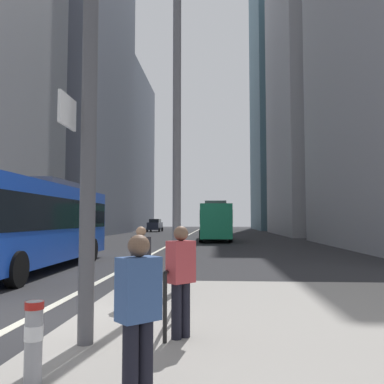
# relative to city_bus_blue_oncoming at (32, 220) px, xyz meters

# --- Properties ---
(ground_plane) EXTENTS (160.00, 160.00, 0.00)m
(ground_plane) POSITION_rel_city_bus_blue_oncoming_xyz_m (3.22, 12.98, -1.84)
(ground_plane) COLOR #28282B
(median_island) EXTENTS (9.00, 10.00, 0.15)m
(median_island) POSITION_rel_city_bus_blue_oncoming_xyz_m (8.72, -8.02, -1.76)
(median_island) COLOR gray
(median_island) RESTS_ON ground
(lane_centre_line) EXTENTS (0.20, 80.00, 0.01)m
(lane_centre_line) POSITION_rel_city_bus_blue_oncoming_xyz_m (3.22, 22.98, -1.83)
(lane_centre_line) COLOR beige
(lane_centre_line) RESTS_ON ground
(office_tower_left_mid) EXTENTS (13.72, 19.36, 39.93)m
(office_tower_left_mid) POSITION_rel_city_bus_blue_oncoming_xyz_m (-12.78, 36.74, 18.13)
(office_tower_left_mid) COLOR slate
(office_tower_left_mid) RESTS_ON ground
(office_tower_left_far) EXTENTS (10.87, 25.42, 30.29)m
(office_tower_left_far) POSITION_rel_city_bus_blue_oncoming_xyz_m (-12.78, 62.93, 13.31)
(office_tower_left_far) COLOR slate
(office_tower_left_far) RESTS_ON ground
(office_tower_right_mid) EXTENTS (12.03, 20.99, 42.83)m
(office_tower_right_mid) POSITION_rel_city_bus_blue_oncoming_xyz_m (20.22, 37.55, 19.58)
(office_tower_right_mid) COLOR #9E9EA3
(office_tower_right_mid) RESTS_ON ground
(office_tower_right_far) EXTENTS (13.00, 20.81, 57.73)m
(office_tower_right_far) POSITION_rel_city_bus_blue_oncoming_xyz_m (20.22, 62.81, 27.03)
(office_tower_right_far) COLOR slate
(office_tower_right_far) RESTS_ON ground
(city_bus_blue_oncoming) EXTENTS (2.87, 11.28, 3.40)m
(city_bus_blue_oncoming) POSITION_rel_city_bus_blue_oncoming_xyz_m (0.00, 0.00, 0.00)
(city_bus_blue_oncoming) COLOR blue
(city_bus_blue_oncoming) RESTS_ON ground
(city_bus_red_receding) EXTENTS (2.93, 11.32, 3.40)m
(city_bus_red_receding) POSITION_rel_city_bus_blue_oncoming_xyz_m (6.48, 22.45, 0.00)
(city_bus_red_receding) COLOR #198456
(city_bus_red_receding) RESTS_ON ground
(car_oncoming_mid) EXTENTS (2.09, 4.44, 1.94)m
(car_oncoming_mid) POSITION_rel_city_bus_blue_oncoming_xyz_m (-2.90, 48.20, -0.85)
(car_oncoming_mid) COLOR #232838
(car_oncoming_mid) RESTS_ON ground
(car_receding_near) EXTENTS (2.13, 4.11, 1.94)m
(car_receding_near) POSITION_rel_city_bus_blue_oncoming_xyz_m (7.67, 48.93, -0.85)
(car_receding_near) COLOR gold
(car_receding_near) RESTS_ON ground
(street_lamp_post) EXTENTS (5.50, 0.32, 8.00)m
(street_lamp_post) POSITION_rel_city_bus_blue_oncoming_xyz_m (5.78, -4.77, 3.45)
(street_lamp_post) COLOR #56565B
(street_lamp_post) RESTS_ON median_island
(bollard_left) EXTENTS (0.20, 0.20, 0.85)m
(bollard_left) POSITION_rel_city_bus_blue_oncoming_xyz_m (4.84, -10.30, -1.21)
(bollard_left) COLOR #99999E
(bollard_left) RESTS_ON median_island
(pedestrian_railing) EXTENTS (0.06, 3.31, 0.98)m
(pedestrian_railing) POSITION_rel_city_bus_blue_oncoming_xyz_m (6.02, -7.17, -0.99)
(pedestrian_railing) COLOR black
(pedestrian_railing) RESTS_ON median_island
(pedestrian_waiting) EXTENTS (0.44, 0.43, 1.56)m
(pedestrian_waiting) POSITION_rel_city_bus_blue_oncoming_xyz_m (6.02, -10.70, -0.83)
(pedestrian_waiting) COLOR black
(pedestrian_waiting) RESTS_ON median_island
(pedestrian_walking) EXTENTS (0.44, 0.36, 1.56)m
(pedestrian_walking) POSITION_rel_city_bus_blue_oncoming_xyz_m (5.17, -6.09, -0.83)
(pedestrian_walking) COLOR #2D334C
(pedestrian_walking) RESTS_ON median_island
(pedestrian_far) EXTENTS (0.44, 0.44, 1.61)m
(pedestrian_far) POSITION_rel_city_bus_blue_oncoming_xyz_m (6.22, -8.54, -0.80)
(pedestrian_far) COLOR black
(pedestrian_far) RESTS_ON median_island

